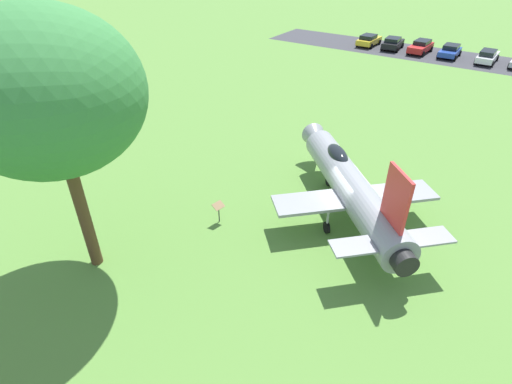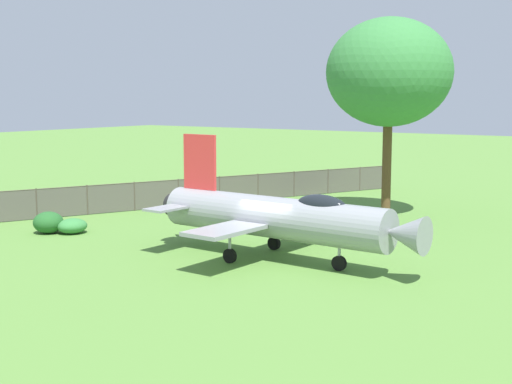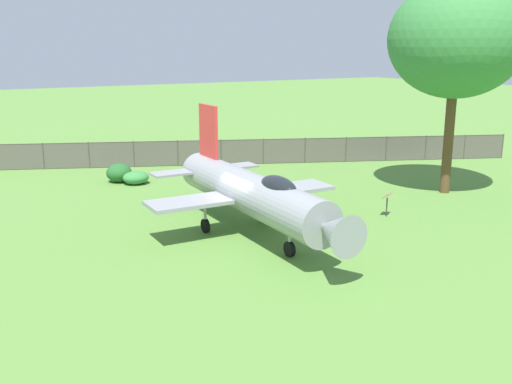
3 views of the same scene
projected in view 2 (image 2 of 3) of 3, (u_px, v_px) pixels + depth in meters
The scene contains 7 objects.
ground_plane at pixel (273, 260), 29.48m from camera, with size 200.00×200.00×0.00m, color #568438.
display_jet at pixel (281, 217), 29.01m from camera, with size 12.57×8.43×5.10m.
shade_tree at pixel (389, 73), 39.20m from camera, with size 7.02×6.96×11.13m.
perimeter_fence at pixel (157, 194), 42.68m from camera, with size 15.46×34.14×1.74m.
shrub_near_fence at pixel (48, 222), 35.09m from camera, with size 1.50×1.48×1.09m.
shrub_by_tree at pixel (72, 226), 35.07m from camera, with size 1.39×1.51×0.75m.
info_plaque at pixel (369, 219), 34.28m from camera, with size 0.66×0.72×1.14m.
Camera 2 is at (15.71, -24.19, 6.77)m, focal length 49.50 mm.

